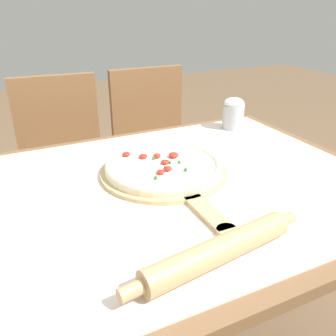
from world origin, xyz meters
The scene contains 8 objects.
dining_table centered at (0.00, 0.00, 0.62)m, with size 1.15×0.92×0.73m.
towel_cloth centered at (0.00, 0.00, 0.74)m, with size 1.07×0.84×0.00m.
pizza_peel centered at (-0.02, 0.05, 0.74)m, with size 0.37×0.54×0.01m.
pizza centered at (-0.02, 0.07, 0.76)m, with size 0.34×0.34×0.03m.
rolling_pin centered at (-0.09, -0.33, 0.76)m, with size 0.42×0.10×0.05m.
chair_left centered at (-0.20, 0.79, 0.52)m, with size 0.43×0.43×0.90m.
chair_right centered at (0.26, 0.79, 0.52)m, with size 0.41×0.41×0.90m.
flour_cup centered at (0.40, 0.33, 0.80)m, with size 0.08×0.08×0.12m.
Camera 1 is at (-0.41, -0.78, 1.20)m, focal length 38.00 mm.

